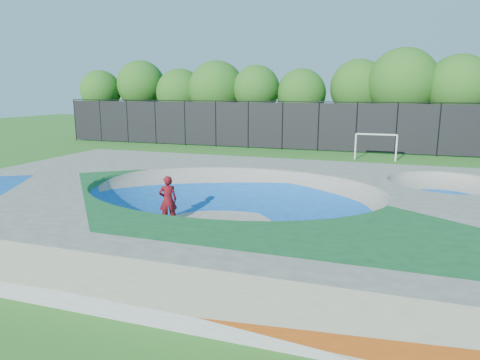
% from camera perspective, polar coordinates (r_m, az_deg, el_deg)
% --- Properties ---
extents(ground, '(120.00, 120.00, 0.00)m').
position_cam_1_polar(ground, '(15.85, -1.03, -6.19)').
color(ground, '#25631B').
rests_on(ground, ground).
extents(skate_deck, '(22.00, 14.00, 1.50)m').
position_cam_1_polar(skate_deck, '(15.63, -1.04, -3.58)').
color(skate_deck, gray).
rests_on(skate_deck, ground).
extents(skater, '(0.80, 0.73, 1.84)m').
position_cam_1_polar(skater, '(16.09, -9.59, -2.67)').
color(skater, '#B00E15').
rests_on(skater, ground).
extents(skateboard, '(0.79, 0.57, 0.05)m').
position_cam_1_polar(skateboard, '(16.34, -9.48, -5.71)').
color(skateboard, black).
rests_on(skateboard, ground).
extents(soccer_goal, '(2.89, 0.12, 1.91)m').
position_cam_1_polar(soccer_goal, '(31.89, 17.67, 4.86)').
color(soccer_goal, silver).
rests_on(soccer_goal, ground).
extents(fence, '(48.09, 0.09, 4.04)m').
position_cam_1_polar(fence, '(35.67, 10.42, 7.16)').
color(fence, black).
rests_on(fence, ground).
extents(treeline, '(51.14, 7.00, 8.50)m').
position_cam_1_polar(treeline, '(40.54, 11.26, 11.88)').
color(treeline, '#4F3E27').
rests_on(treeline, ground).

